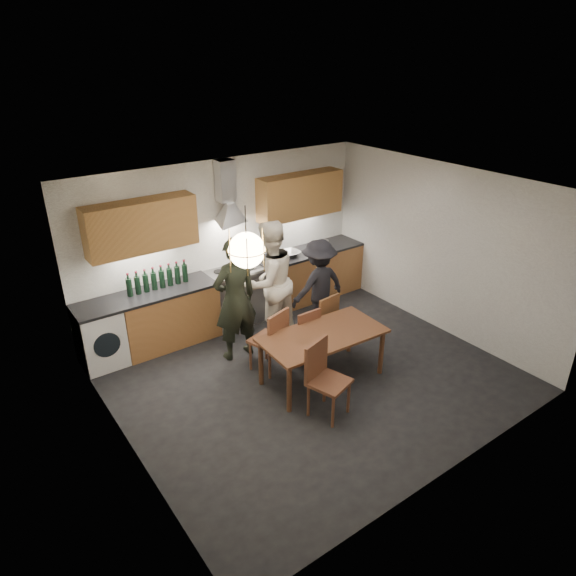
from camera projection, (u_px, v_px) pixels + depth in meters
ground at (310, 375)px, 7.08m from camera, size 5.00×5.00×0.00m
room_shell at (312, 261)px, 6.35m from camera, size 5.02×4.52×2.61m
counter_run at (238, 295)px, 8.33m from camera, size 5.00×0.62×0.90m
range_stove at (237, 296)px, 8.31m from camera, size 0.90×0.60×0.92m
wall_fixtures at (228, 209)px, 7.79m from camera, size 4.30×0.54×1.10m
pendant_lamp at (247, 250)px, 5.58m from camera, size 0.43×0.43×0.70m
dining_table at (323, 339)px, 6.75m from camera, size 1.69×0.90×0.70m
chair_back_left at (273, 337)px, 6.95m from camera, size 0.53×0.53×0.94m
chair_back_mid at (305, 332)px, 7.20m from camera, size 0.38×0.38×0.83m
chair_back_right at (324, 318)px, 7.53m from camera, size 0.44×0.44×0.87m
chair_front at (323, 374)px, 6.15m from camera, size 0.54×0.54×0.97m
person_left at (235, 299)px, 7.15m from camera, size 0.67×0.44×1.83m
person_mid at (269, 282)px, 7.62m from camera, size 1.00×0.83×1.87m
person_right at (319, 285)px, 8.00m from camera, size 0.95×0.55×1.47m
mixing_bowl at (290, 254)px, 8.65m from camera, size 0.34×0.34×0.08m
stock_pot at (323, 244)px, 9.02m from camera, size 0.21×0.21×0.12m
wine_bottles at (158, 278)px, 7.43m from camera, size 0.94×0.08×0.34m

